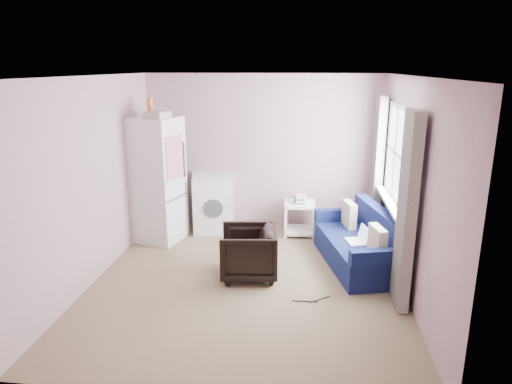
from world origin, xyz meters
The scene contains 8 objects.
room centered at (0.02, 0.01, 1.25)m, with size 3.84×4.24×2.54m.
armchair centered at (0.00, 0.16, 0.36)m, with size 0.69×0.65×0.71m, color black.
fridge centered at (-1.52, 1.30, 0.96)m, with size 0.80×0.79×2.15m.
washing_machine centered at (-0.79, 1.81, 0.47)m, with size 0.77×0.77×0.91m.
side_table centered at (0.62, 1.75, 0.31)m, with size 0.50×0.50×0.65m.
sofa centered at (1.47, 0.67, 0.28)m, with size 1.15×1.84×0.76m.
window_dressing centered at (1.78, 0.70, 1.11)m, with size 0.17×2.62×2.18m.
floor_cables centered at (0.81, -0.41, 0.01)m, with size 0.44×0.18×0.01m.
Camera 1 is at (0.68, -5.17, 2.61)m, focal length 32.00 mm.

